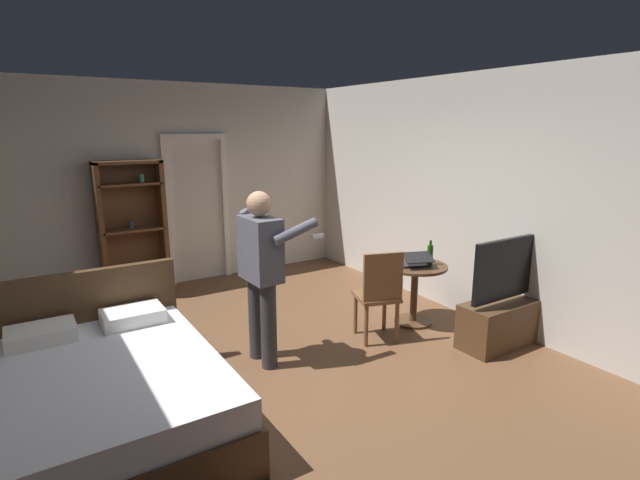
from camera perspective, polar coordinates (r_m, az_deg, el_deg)
The scene contains 13 objects.
ground_plane at distance 4.65m, azimuth -4.45°, elevation -15.27°, with size 6.94×6.94×0.00m, color brown.
wall_back at distance 7.14m, azimuth -17.03°, elevation 6.18°, with size 5.33×0.12×2.83m, color beige.
wall_right at distance 5.84m, azimuth 18.51°, elevation 4.63°, with size 0.12×6.55×2.83m, color beige.
doorway_frame at distance 7.17m, azimuth -14.43°, elevation 4.83°, with size 0.93×0.08×2.13m.
bed at distance 4.02m, azimuth -24.05°, elevation -16.46°, with size 1.57×2.02×1.02m.
bookshelf at distance 6.84m, azimuth -21.44°, elevation 1.83°, with size 0.84×0.32×1.80m.
tv_flatscreen at distance 5.41m, azimuth 21.12°, elevation -8.12°, with size 1.08×0.40×1.14m.
side_table at distance 5.61m, azimuth 11.17°, elevation -5.09°, with size 0.72×0.72×0.70m.
laptop at distance 5.47m, azimuth 11.24°, elevation -2.55°, with size 0.41×0.42×0.17m.
bottle_on_table at distance 5.56m, azimuth 12.94°, elevation -1.68°, with size 0.06×0.06×0.28m.
wooden_chair at distance 5.06m, azimuth 7.03°, elevation -6.17°, with size 0.53×0.53×0.99m.
person_blue_shirt at distance 4.49m, azimuth -6.95°, elevation -3.05°, with size 0.65×0.60×1.66m.
suitcase_dark at distance 6.02m, azimuth -22.91°, elevation -7.28°, with size 0.61×0.31×0.44m, color #4C1919.
Camera 1 is at (-1.90, -3.62, 2.22)m, focal length 26.95 mm.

